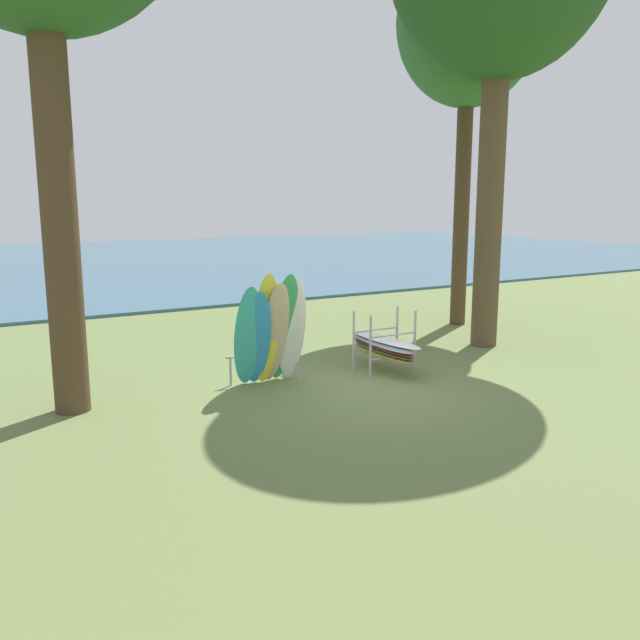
{
  "coord_description": "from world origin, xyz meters",
  "views": [
    {
      "loc": [
        -6.54,
        -9.51,
        3.45
      ],
      "look_at": [
        -0.12,
        1.41,
        1.1
      ],
      "focal_mm": 36.3,
      "sensor_mm": 36.0,
      "label": 1
    }
  ],
  "objects": [
    {
      "name": "ground_plane",
      "position": [
        0.0,
        0.0,
        0.0
      ],
      "size": [
        80.0,
        80.0,
        0.0
      ],
      "primitive_type": "plane",
      "color": "olive"
    },
    {
      "name": "lake_water",
      "position": [
        0.0,
        28.11,
        0.05
      ],
      "size": [
        80.0,
        36.0,
        0.1
      ],
      "primitive_type": "cube",
      "color": "#38607A",
      "rests_on": "ground"
    },
    {
      "name": "tree_mid_behind",
      "position": [
        5.95,
        4.05,
        7.98
      ],
      "size": [
        3.8,
        3.8,
        10.25
      ],
      "color": "#4C3823",
      "rests_on": "ground"
    },
    {
      "name": "leaning_board_pile",
      "position": [
        -1.36,
        1.12,
        1.02
      ],
      "size": [
        1.56,
        0.96,
        2.17
      ],
      "color": "#38B2AD",
      "rests_on": "ground"
    },
    {
      "name": "board_storage_rack",
      "position": [
        1.11,
        0.95,
        0.52
      ],
      "size": [
        1.15,
        2.13,
        1.25
      ],
      "color": "#9EA0A5",
      "rests_on": "ground"
    }
  ]
}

